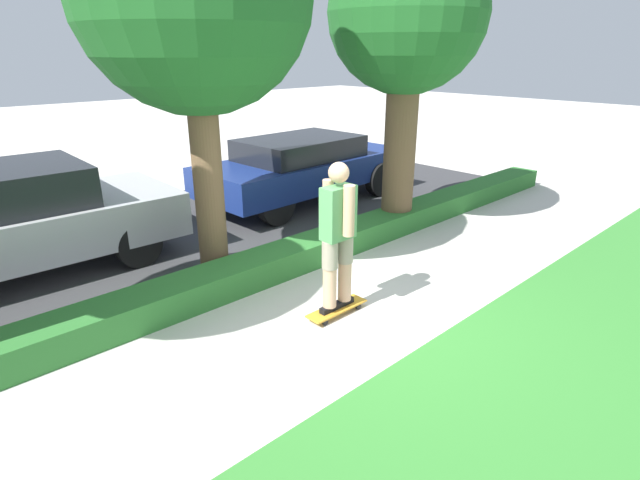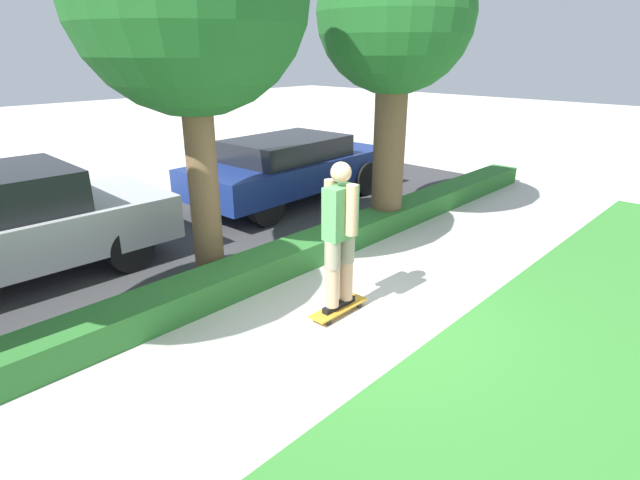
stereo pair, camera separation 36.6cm
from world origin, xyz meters
name	(u,v)px [view 2 (the right image)]	position (x,y,z in m)	size (l,w,h in m)	color
ground_plane	(360,312)	(0.00, 0.00, 0.00)	(60.00, 60.00, 0.00)	beige
grass_lawn_strip	(629,428)	(0.00, -3.00, 0.01)	(15.31, 4.00, 0.01)	#388433
street_asphalt	(177,232)	(0.00, 4.20, 0.00)	(15.31, 5.00, 0.01)	#38383A
hedge_row	(274,263)	(0.00, 1.60, 0.19)	(15.31, 0.60, 0.38)	#2D702D
skateboard	(339,308)	(-0.22, 0.16, 0.07)	(0.85, 0.24, 0.09)	gold
skater_person	(340,233)	(-0.22, 0.16, 1.06)	(0.52, 0.47, 1.81)	black
tree_far	(395,20)	(2.81, 1.67, 3.51)	(2.54, 2.54, 4.89)	brown
parked_car_middle	(290,166)	(2.79, 4.17, 0.76)	(4.78, 2.03, 1.37)	navy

